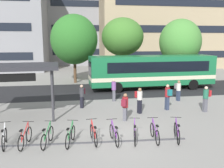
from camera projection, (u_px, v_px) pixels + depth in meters
ground at (120, 137)px, 12.18m from camera, size 200.00×200.00×0.00m
bus_lane_asphalt at (97, 90)px, 23.23m from camera, size 80.00×7.20×0.01m
city_bus at (151, 71)px, 23.72m from camera, size 12.12×3.07×3.20m
bike_rack at (92, 141)px, 11.42m from camera, size 8.88×0.54×0.70m
parked_bicycle_white_0 at (4, 138)px, 11.04m from camera, size 0.52×1.71×0.99m
parked_bicycle_red_1 at (25, 138)px, 11.08m from camera, size 0.52×1.71×0.99m
parked_bicycle_green_2 at (47, 137)px, 11.17m from camera, size 0.58×1.69×0.99m
parked_bicycle_green_3 at (70, 136)px, 11.26m from camera, size 0.60×1.69×0.99m
parked_bicycle_red_4 at (94, 135)px, 11.46m from camera, size 0.52×1.72×0.99m
parked_bicycle_purple_5 at (114, 135)px, 11.45m from camera, size 0.52×1.72×0.99m
parked_bicycle_purple_6 at (135, 133)px, 11.59m from camera, size 0.57×1.69×0.99m
parked_bicycle_purple_7 at (155, 133)px, 11.66m from camera, size 0.52×1.72×0.99m
parked_bicycle_purple_8 at (177, 132)px, 11.71m from camera, size 0.63×1.67×0.99m
transit_shelter at (11, 69)px, 14.62m from camera, size 5.74×3.72×3.24m
commuter_teal_pack_0 at (168, 95)px, 16.70m from camera, size 0.43×0.58×1.76m
commuter_grey_pack_1 at (178, 89)px, 19.23m from camera, size 0.46×0.59×1.62m
commuter_navy_pack_2 at (114, 88)px, 19.12m from camera, size 0.34×0.52×1.75m
commuter_maroon_pack_3 at (125, 105)px, 14.42m from camera, size 0.53×0.61×1.65m
commuter_red_pack_4 at (206, 97)px, 16.26m from camera, size 0.57×0.41×1.72m
commuter_maroon_pack_5 at (82, 94)px, 17.24m from camera, size 0.48×0.60×1.65m
commuter_red_pack_6 at (139, 99)px, 15.94m from camera, size 0.50×0.60×1.68m
street_tree_0 at (180, 42)px, 27.81m from camera, size 4.67×4.67×7.02m
street_tree_1 at (74, 40)px, 26.62m from camera, size 5.05×5.05×7.42m
street_tree_2 at (123, 37)px, 28.58m from camera, size 4.85×4.85×7.24m
building_right_wing at (175, 10)px, 43.97m from camera, size 27.00×12.02×19.83m
building_centre_block at (96, 21)px, 49.53m from camera, size 19.18×11.19×16.86m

